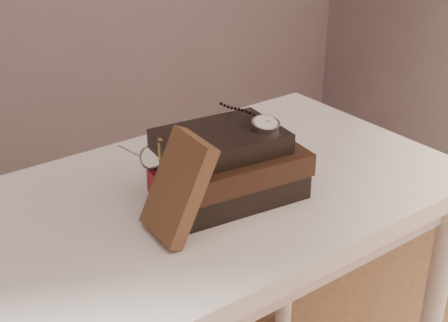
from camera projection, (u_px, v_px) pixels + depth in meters
table at (212, 228)px, 1.27m from camera, size 1.00×0.60×0.75m
book_stack at (229, 166)px, 1.18m from camera, size 0.28×0.21×0.13m
journal at (178, 187)px, 1.05m from camera, size 0.11×0.12×0.18m
pocket_watch at (263, 123)px, 1.17m from camera, size 0.06×0.16×0.02m
eyeglasses at (164, 153)px, 1.20m from camera, size 0.12×0.14×0.05m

